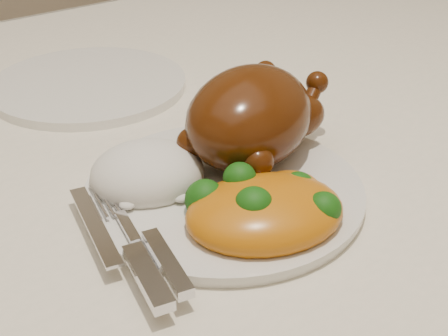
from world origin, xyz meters
TOP-DOWN VIEW (x-y plane):
  - dining_table at (0.00, 0.00)m, footprint 1.60×0.90m
  - tablecloth at (0.00, 0.00)m, footprint 1.73×1.03m
  - dinner_plate at (0.10, -0.13)m, footprint 0.28×0.28m
  - side_plate at (0.12, 0.17)m, footprint 0.25×0.25m
  - roast_chicken at (0.16, -0.10)m, footprint 0.20×0.16m
  - rice_mound at (0.05, -0.08)m, footprint 0.13×0.13m
  - mac_and_cheese at (0.10, -0.19)m, footprint 0.16×0.14m
  - cutlery at (-0.01, -0.17)m, footprint 0.05×0.18m

SIDE VIEW (x-z plane):
  - dining_table at x=0.00m, z-range 0.29..1.05m
  - tablecloth at x=0.00m, z-range 0.65..0.83m
  - dinner_plate at x=0.10m, z-range 0.77..0.78m
  - side_plate at x=0.12m, z-range 0.77..0.78m
  - cutlery at x=-0.01m, z-range 0.78..0.79m
  - rice_mound at x=0.05m, z-range 0.76..0.82m
  - mac_and_cheese at x=0.10m, z-range 0.76..0.82m
  - roast_chicken at x=0.16m, z-range 0.78..0.87m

